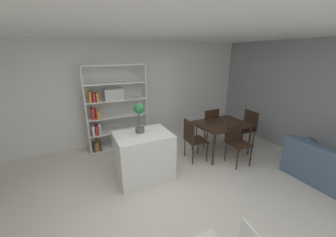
{
  "coord_description": "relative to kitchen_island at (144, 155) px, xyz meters",
  "views": [
    {
      "loc": [
        -1.13,
        -2.42,
        2.26
      ],
      "look_at": [
        0.35,
        0.66,
        1.15
      ],
      "focal_mm": 21.09,
      "sensor_mm": 36.0,
      "label": 1
    }
  ],
  "objects": [
    {
      "name": "kitchen_island",
      "position": [
        0.0,
        0.0,
        0.0
      ],
      "size": [
        1.0,
        0.76,
        0.88
      ],
      "primitive_type": "cube",
      "color": "silver",
      "rests_on": "ground_plane"
    },
    {
      "name": "dining_chair_far",
      "position": [
        1.96,
        0.6,
        0.13
      ],
      "size": [
        0.43,
        0.41,
        0.97
      ],
      "rotation": [
        0.0,
        0.0,
        3.16
      ],
      "color": "black",
      "rests_on": "ground_plane"
    },
    {
      "name": "ground_plane",
      "position": [
        0.1,
        -0.78,
        -0.44
      ],
      "size": [
        9.8,
        9.8,
        0.0
      ],
      "primitive_type": "plane",
      "color": "beige"
    },
    {
      "name": "dining_chair_near",
      "position": [
        1.96,
        -0.35,
        0.09
      ],
      "size": [
        0.44,
        0.47,
        0.88
      ],
      "rotation": [
        0.0,
        0.0,
        -0.07
      ],
      "color": "black",
      "rests_on": "ground_plane"
    },
    {
      "name": "right_partition_gray",
      "position": [
        3.63,
        -0.78,
        0.85
      ],
      "size": [
        0.06,
        5.37,
        2.59
      ],
      "primitive_type": "cube",
      "color": "gray",
      "rests_on": "ground_plane"
    },
    {
      "name": "dining_chair_window_side",
      "position": [
        2.75,
        0.12,
        0.12
      ],
      "size": [
        0.48,
        0.48,
        0.94
      ],
      "rotation": [
        0.0,
        0.0,
        -1.65
      ],
      "color": "black",
      "rests_on": "ground_plane"
    },
    {
      "name": "dining_table",
      "position": [
        1.96,
        0.13,
        0.24
      ],
      "size": [
        1.15,
        0.9,
        0.75
      ],
      "color": "black",
      "rests_on": "ground_plane"
    },
    {
      "name": "dining_chair_island_side",
      "position": [
        1.17,
        0.13,
        0.11
      ],
      "size": [
        0.44,
        0.49,
        0.92
      ],
      "rotation": [
        0.0,
        0.0,
        1.49
      ],
      "color": "black",
      "rests_on": "ground_plane"
    },
    {
      "name": "potted_plant_on_island",
      "position": [
        -0.02,
        0.09,
        0.79
      ],
      "size": [
        0.2,
        0.2,
        0.55
      ],
      "color": "#4C4C51",
      "rests_on": "kitchen_island"
    },
    {
      "name": "ceiling_slab",
      "position": [
        0.1,
        -0.78,
        2.18
      ],
      "size": [
        7.12,
        5.37,
        0.06
      ],
      "color": "white",
      "rests_on": "ground_plane"
    },
    {
      "name": "back_partition",
      "position": [
        0.1,
        1.87,
        0.85
      ],
      "size": [
        7.12,
        0.06,
        2.59
      ],
      "primitive_type": "cube",
      "color": "silver",
      "rests_on": "ground_plane"
    },
    {
      "name": "open_bookshelf",
      "position": [
        -0.26,
        1.52,
        0.59
      ],
      "size": [
        1.44,
        0.36,
        2.05
      ],
      "color": "white",
      "rests_on": "ground_plane"
    }
  ]
}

